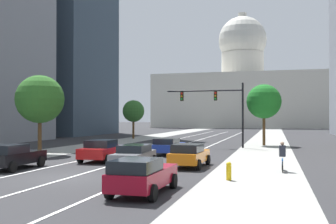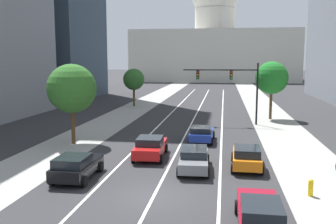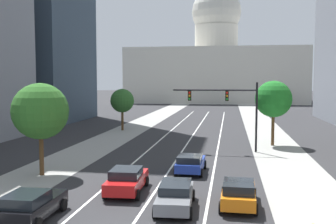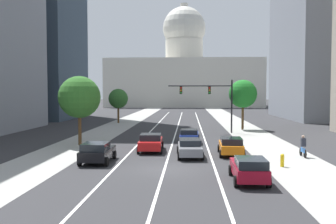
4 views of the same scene
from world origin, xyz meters
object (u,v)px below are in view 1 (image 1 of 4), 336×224
(car_crimson, at_px, (142,175))
(fire_hydrant, at_px, (229,171))
(cyclist, at_px, (282,157))
(street_tree_near_left, at_px, (133,111))
(car_blue, at_px, (168,146))
(traffic_signal_mast, at_px, (218,103))
(street_tree_far_right, at_px, (264,102))
(car_black, at_px, (12,156))
(capitol_building, at_px, (243,93))
(car_red, at_px, (102,150))
(car_orange, at_px, (189,155))
(street_tree_mid_left, at_px, (40,99))
(car_gray, at_px, (134,155))

(car_crimson, height_order, fire_hydrant, car_crimson)
(cyclist, height_order, street_tree_near_left, street_tree_near_left)
(car_blue, xyz_separation_m, fire_hydrant, (6.33, -12.03, -0.28))
(car_blue, distance_m, cyclist, 12.00)
(car_blue, bearing_deg, traffic_signal_mast, -15.12)
(car_blue, xyz_separation_m, street_tree_far_right, (7.31, 13.62, 4.13))
(car_black, height_order, cyclist, cyclist)
(capitol_building, distance_m, car_blue, 98.32)
(car_red, bearing_deg, cyclist, -102.79)
(capitol_building, height_order, car_orange, capitol_building)
(car_red, xyz_separation_m, traffic_signal_mast, (6.14, 15.10, 3.86))
(car_orange, height_order, street_tree_mid_left, street_tree_mid_left)
(car_blue, height_order, car_red, car_red)
(street_tree_far_right, bearing_deg, street_tree_mid_left, -138.25)
(car_gray, bearing_deg, fire_hydrant, -123.46)
(street_tree_near_left, bearing_deg, capitol_building, 82.34)
(car_black, relative_size, street_tree_near_left, 0.75)
(car_red, distance_m, street_tree_far_right, 22.44)
(car_blue, xyz_separation_m, car_red, (-3.34, -5.71, 0.04))
(car_orange, relative_size, cyclist, 2.49)
(car_black, relative_size, cyclist, 2.46)
(street_tree_mid_left, bearing_deg, car_gray, -29.39)
(street_tree_far_right, height_order, street_tree_near_left, street_tree_far_right)
(car_red, height_order, street_tree_near_left, street_tree_near_left)
(capitol_building, relative_size, traffic_signal_mast, 6.53)
(car_gray, distance_m, street_tree_far_right, 23.46)
(car_blue, height_order, fire_hydrant, car_blue)
(fire_hydrant, bearing_deg, car_crimson, -123.58)
(car_black, bearing_deg, car_orange, -69.96)
(car_crimson, xyz_separation_m, traffic_signal_mast, (-0.56, 25.91, 3.87))
(car_blue, bearing_deg, car_crimson, -167.08)
(car_blue, distance_m, street_tree_near_left, 26.40)
(car_gray, height_order, street_tree_far_right, street_tree_far_right)
(car_red, height_order, cyclist, cyclist)
(street_tree_near_left, bearing_deg, fire_hydrant, -63.11)
(car_orange, bearing_deg, car_black, 112.25)
(street_tree_near_left, bearing_deg, street_tree_far_right, -27.40)
(street_tree_far_right, bearing_deg, car_red, -118.86)
(car_blue, bearing_deg, fire_hydrant, -150.80)
(car_red, relative_size, car_orange, 1.08)
(car_gray, relative_size, street_tree_far_right, 0.69)
(capitol_building, relative_size, car_blue, 12.70)
(car_red, relative_size, street_tree_near_left, 0.81)
(car_gray, distance_m, traffic_signal_mast, 18.32)
(car_gray, xyz_separation_m, street_tree_mid_left, (-10.57, 5.95, 3.89))
(traffic_signal_mast, bearing_deg, car_crimson, -88.77)
(capitol_building, distance_m, street_tree_far_right, 84.85)
(traffic_signal_mast, xyz_separation_m, street_tree_mid_left, (-13.36, -11.73, -0.01))
(car_red, distance_m, car_orange, 6.91)
(capitol_building, relative_size, street_tree_near_left, 9.30)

